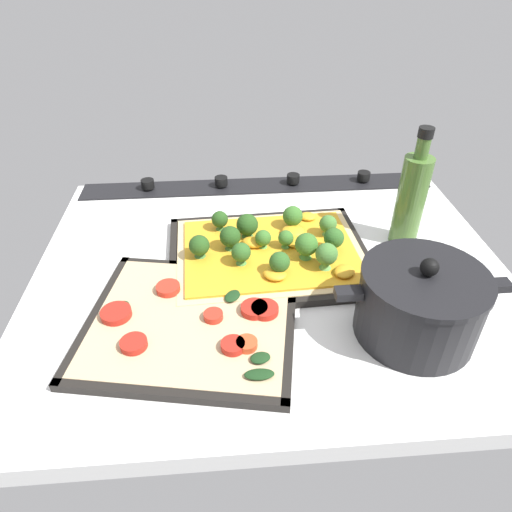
% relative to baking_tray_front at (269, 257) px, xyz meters
% --- Properties ---
extents(ground_plane, '(0.79, 0.66, 0.03)m').
position_rel_baking_tray_front_xyz_m(ground_plane, '(-0.00, 0.03, -0.02)').
color(ground_plane, white).
extents(stove_control_panel, '(0.76, 0.07, 0.03)m').
position_rel_baking_tray_front_xyz_m(stove_control_panel, '(-0.00, -0.27, 0.00)').
color(stove_control_panel, black).
rests_on(stove_control_panel, ground_plane).
extents(baking_tray_front, '(0.35, 0.28, 0.01)m').
position_rel_baking_tray_front_xyz_m(baking_tray_front, '(0.00, 0.00, 0.00)').
color(baking_tray_front, black).
rests_on(baking_tray_front, ground_plane).
extents(broccoli_pizza, '(0.33, 0.26, 0.06)m').
position_rel_baking_tray_front_xyz_m(broccoli_pizza, '(-0.01, -0.00, 0.02)').
color(broccoli_pizza, '#D3B77F').
rests_on(broccoli_pizza, baking_tray_front).
extents(baking_tray_back, '(0.34, 0.32, 0.01)m').
position_rel_baking_tray_front_xyz_m(baking_tray_back, '(0.13, 0.15, 0.00)').
color(baking_tray_back, black).
rests_on(baking_tray_back, ground_plane).
extents(veggie_pizza_back, '(0.31, 0.29, 0.02)m').
position_rel_baking_tray_front_xyz_m(veggie_pizza_back, '(0.13, 0.15, 0.01)').
color(veggie_pizza_back, tan).
rests_on(veggie_pizza_back, baking_tray_back).
extents(cooking_pot, '(0.24, 0.17, 0.13)m').
position_rel_baking_tray_front_xyz_m(cooking_pot, '(-0.19, 0.19, 0.05)').
color(cooking_pot, black).
rests_on(cooking_pot, ground_plane).
extents(oil_bottle, '(0.05, 0.05, 0.21)m').
position_rel_baking_tray_front_xyz_m(oil_bottle, '(-0.25, -0.04, 0.08)').
color(oil_bottle, '#476B2D').
rests_on(oil_bottle, ground_plane).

